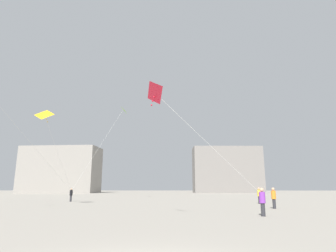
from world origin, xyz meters
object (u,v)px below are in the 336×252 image
(person_in_yellow, at_px, (259,195))
(person_in_orange, at_px, (274,197))
(kite_amber_delta, at_px, (45,116))
(building_centre_hall, at_px, (227,170))
(person_in_purple, at_px, (262,200))
(kite_lime_delta, at_px, (123,110))
(kite_crimson_delta, at_px, (157,94))
(person_in_black, at_px, (71,194))
(building_left_hall, at_px, (61,170))

(person_in_yellow, relative_size, person_in_orange, 1.00)
(kite_amber_delta, height_order, building_centre_hall, building_centre_hall)
(person_in_purple, xyz_separation_m, kite_lime_delta, (-13.62, 22.45, 12.35))
(person_in_yellow, xyz_separation_m, kite_crimson_delta, (-10.18, -16.47, 6.11))
(person_in_purple, height_order, kite_lime_delta, kite_lime_delta)
(person_in_orange, height_order, person_in_purple, person_in_orange)
(person_in_black, bearing_deg, kite_lime_delta, 58.87)
(person_in_black, height_order, kite_lime_delta, kite_lime_delta)
(kite_crimson_delta, bearing_deg, building_left_hall, 116.29)
(kite_amber_delta, distance_m, building_centre_hall, 73.02)
(person_in_purple, distance_m, building_centre_hall, 75.51)
(person_in_purple, height_order, building_centre_hall, building_centre_hall)
(person_in_orange, xyz_separation_m, building_left_hall, (-45.85, 64.69, 6.31))
(person_in_black, distance_m, kite_lime_delta, 14.33)
(kite_crimson_delta, bearing_deg, building_centre_hall, 77.26)
(person_in_purple, distance_m, building_left_hall, 83.27)
(kite_crimson_delta, relative_size, kite_amber_delta, 0.68)
(person_in_purple, relative_size, kite_amber_delta, 0.17)
(kite_amber_delta, bearing_deg, kite_lime_delta, 72.67)
(person_in_orange, xyz_separation_m, building_centre_hall, (8.15, 68.11, 6.42))
(kite_lime_delta, bearing_deg, kite_crimson_delta, -74.35)
(person_in_purple, height_order, kite_crimson_delta, kite_crimson_delta)
(person_in_orange, height_order, kite_crimson_delta, kite_crimson_delta)
(building_left_hall, bearing_deg, person_in_black, -65.69)
(person_in_black, distance_m, person_in_purple, 25.77)
(person_in_orange, xyz_separation_m, person_in_purple, (-2.83, -6.33, -0.00))
(kite_crimson_delta, xyz_separation_m, building_centre_hall, (17.49, 77.34, 0.30))
(kite_crimson_delta, bearing_deg, kite_lime_delta, 105.65)
(person_in_yellow, relative_size, building_centre_hall, 0.08)
(building_centre_hall, bearing_deg, person_in_black, -117.68)
(kite_lime_delta, bearing_deg, building_left_hall, 121.19)
(person_in_black, height_order, kite_crimson_delta, kite_crimson_delta)
(person_in_yellow, height_order, kite_lime_delta, kite_lime_delta)
(person_in_orange, distance_m, building_left_hall, 79.54)
(kite_amber_delta, bearing_deg, person_in_purple, -22.42)
(building_centre_hall, bearing_deg, person_in_orange, -96.82)
(kite_lime_delta, bearing_deg, person_in_black, -136.96)
(person_in_black, relative_size, kite_lime_delta, 0.13)
(kite_lime_delta, height_order, building_centre_hall, building_centre_hall)
(building_centre_hall, bearing_deg, person_in_yellow, -96.84)
(person_in_yellow, distance_m, person_in_orange, 7.29)
(person_in_yellow, height_order, person_in_orange, person_in_yellow)
(person_in_purple, bearing_deg, building_centre_hall, -80.15)
(person_in_purple, distance_m, kite_amber_delta, 21.17)
(person_in_orange, bearing_deg, building_centre_hall, 119.29)
(person_in_black, xyz_separation_m, person_in_purple, (18.88, -17.54, 0.05))
(person_in_purple, xyz_separation_m, kite_crimson_delta, (-6.52, -2.90, 6.12))
(person_in_purple, distance_m, kite_lime_delta, 29.02)
(building_left_hall, bearing_deg, kite_amber_delta, -68.69)
(person_in_orange, bearing_deg, kite_crimson_delta, -99.24)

